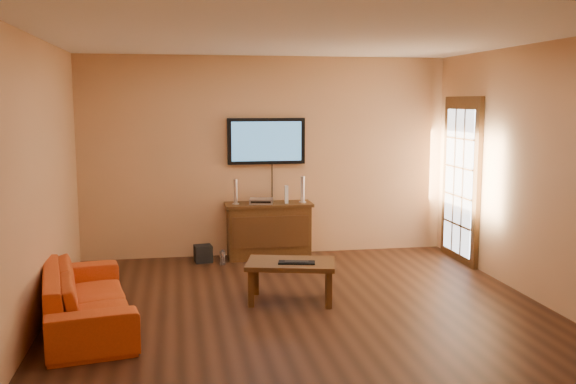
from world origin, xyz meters
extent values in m
plane|color=black|center=(0.00, 0.00, 0.00)|extent=(5.00, 5.00, 0.00)
plane|color=tan|center=(0.00, 2.50, 1.35)|extent=(5.00, 0.00, 5.00)
plane|color=tan|center=(-2.50, 0.00, 1.35)|extent=(0.00, 5.00, 5.00)
plane|color=tan|center=(2.50, 0.00, 1.35)|extent=(0.00, 5.00, 5.00)
plane|color=white|center=(0.00, 0.00, 2.70)|extent=(5.00, 5.00, 0.00)
cube|color=#3F240E|center=(2.46, 1.70, 1.05)|extent=(0.06, 1.02, 2.22)
cube|color=white|center=(2.42, 1.70, 1.05)|extent=(0.01, 0.79, 1.89)
cube|color=#3F240E|center=(-0.01, 2.27, 0.35)|extent=(1.10, 0.41, 0.71)
cube|color=black|center=(-0.01, 2.06, 0.39)|extent=(1.01, 0.02, 0.42)
cube|color=#3F240E|center=(-0.01, 2.27, 0.73)|extent=(1.16, 0.44, 0.04)
cube|color=black|center=(-0.01, 2.46, 1.56)|extent=(1.05, 0.07, 0.62)
cube|color=teal|center=(-0.01, 2.42, 1.56)|extent=(0.95, 0.01, 0.53)
cube|color=#3F240E|center=(-0.06, 0.32, 0.41)|extent=(1.02, 0.76, 0.05)
cube|color=#3F240E|center=(-0.50, 0.21, 0.19)|extent=(0.06, 0.06, 0.38)
cube|color=#3F240E|center=(0.27, 0.02, 0.19)|extent=(0.06, 0.06, 0.38)
cube|color=#3F240E|center=(-0.40, 0.63, 0.19)|extent=(0.06, 0.06, 0.38)
cube|color=#3F240E|center=(0.38, 0.44, 0.19)|extent=(0.06, 0.06, 0.38)
imported|color=#CA4616|center=(-2.08, -0.08, 0.37)|extent=(0.89, 1.98, 0.75)
cylinder|color=silver|center=(-0.46, 2.25, 0.75)|extent=(0.09, 0.09, 0.01)
cylinder|color=silver|center=(-0.46, 2.25, 0.92)|extent=(0.05, 0.05, 0.32)
cylinder|color=silver|center=(0.45, 2.24, 0.75)|extent=(0.10, 0.10, 0.01)
cylinder|color=silver|center=(0.45, 2.24, 0.93)|extent=(0.05, 0.05, 0.34)
cube|color=silver|center=(-0.12, 2.24, 0.78)|extent=(0.34, 0.27, 0.07)
cube|color=white|center=(0.23, 2.26, 0.86)|extent=(0.07, 0.17, 0.23)
cube|color=black|center=(-0.90, 2.18, 0.11)|extent=(0.25, 0.25, 0.22)
cylinder|color=white|center=(-0.66, 1.98, 0.09)|extent=(0.07, 0.07, 0.18)
sphere|color=white|center=(-0.66, 1.98, 0.18)|extent=(0.04, 0.04, 0.04)
cube|color=black|center=(-0.01, 0.24, 0.44)|extent=(0.40, 0.22, 0.02)
cube|color=black|center=(-0.01, 0.24, 0.45)|extent=(0.26, 0.15, 0.01)
camera|label=1|loc=(-1.23, -6.13, 2.09)|focal=40.00mm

